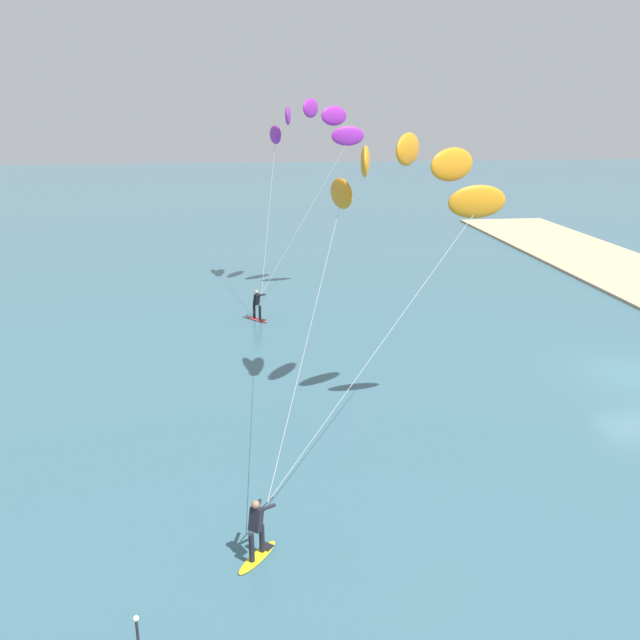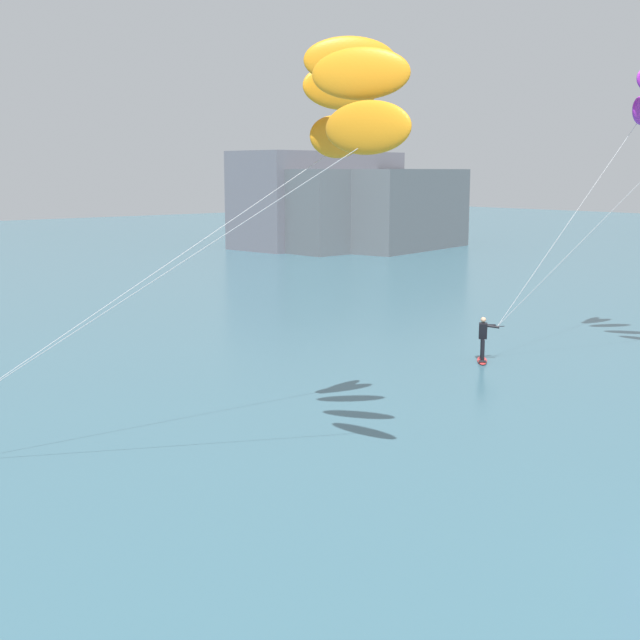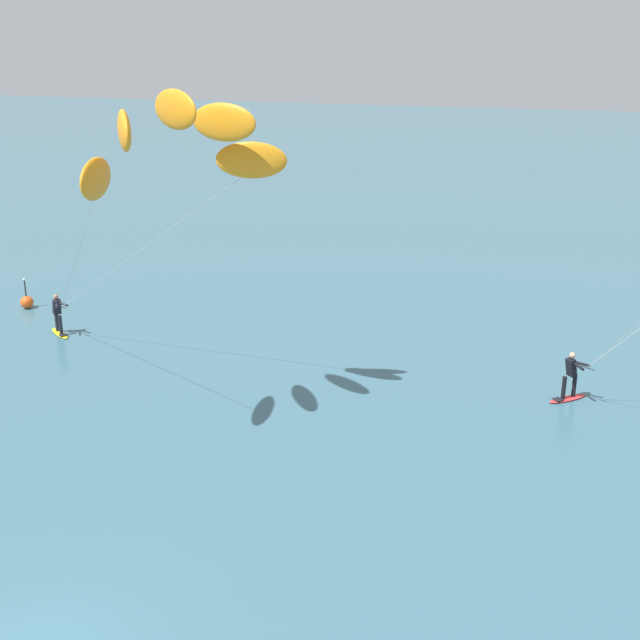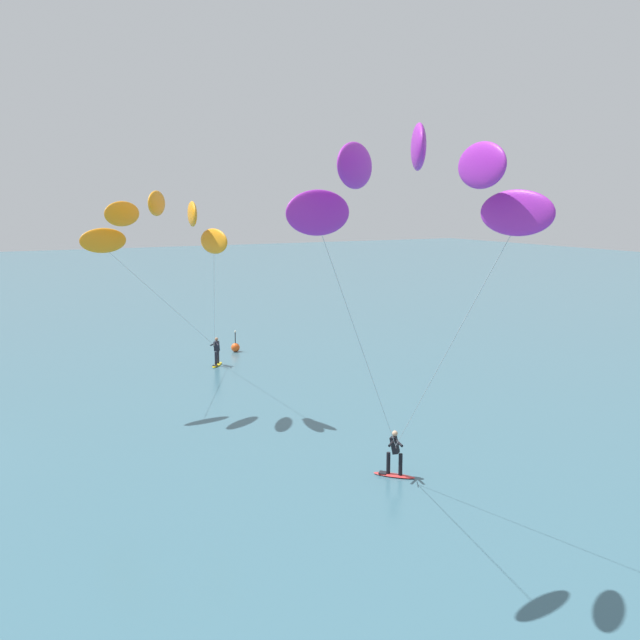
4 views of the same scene
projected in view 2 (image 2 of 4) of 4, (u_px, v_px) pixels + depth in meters
The scene contains 2 objects.
kitesurfer_mid_water at pixel (336, 110), 20.15m from camera, with size 11.62×9.42×10.07m.
distant_headland at pixel (344, 208), 80.68m from camera, with size 20.63×17.27×8.76m.
Camera 2 is at (-15.36, -4.63, 7.02)m, focal length 48.92 mm.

